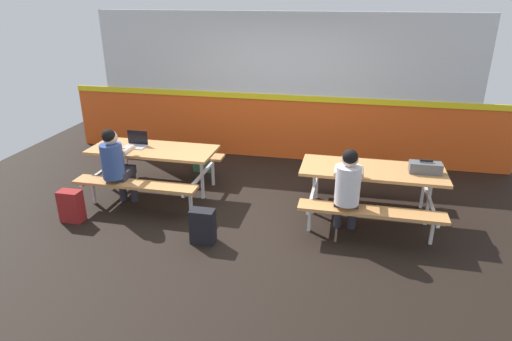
{
  "coord_description": "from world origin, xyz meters",
  "views": [
    {
      "loc": [
        1.21,
        -5.49,
        2.9
      ],
      "look_at": [
        0.0,
        0.18,
        0.55
      ],
      "focal_mm": 31.04,
      "sensor_mm": 36.0,
      "label": 1
    }
  ],
  "objects_px": {
    "student_further": "(348,186)",
    "laptop_silver": "(136,143)",
    "toolbox_grey": "(425,168)",
    "tote_bag_bright": "(203,161)",
    "student_nearer": "(116,162)",
    "satchel_spare": "(203,226)",
    "picnic_table_left": "(154,159)",
    "picnic_table_right": "(371,180)",
    "backpack_dark": "(72,206)"
  },
  "relations": [
    {
      "from": "picnic_table_left",
      "to": "backpack_dark",
      "type": "bearing_deg",
      "value": -126.07
    },
    {
      "from": "laptop_silver",
      "to": "toolbox_grey",
      "type": "height_order",
      "value": "laptop_silver"
    },
    {
      "from": "picnic_table_right",
      "to": "backpack_dark",
      "type": "bearing_deg",
      "value": -167.24
    },
    {
      "from": "picnic_table_right",
      "to": "satchel_spare",
      "type": "xyz_separation_m",
      "value": [
        -2.02,
        -1.05,
        -0.36
      ]
    },
    {
      "from": "picnic_table_right",
      "to": "student_nearer",
      "type": "distance_m",
      "value": 3.5
    },
    {
      "from": "picnic_table_right",
      "to": "toolbox_grey",
      "type": "relative_size",
      "value": 4.68
    },
    {
      "from": "laptop_silver",
      "to": "picnic_table_right",
      "type": "bearing_deg",
      "value": -3.13
    },
    {
      "from": "student_further",
      "to": "laptop_silver",
      "type": "bearing_deg",
      "value": 166.72
    },
    {
      "from": "backpack_dark",
      "to": "tote_bag_bright",
      "type": "distance_m",
      "value": 2.39
    },
    {
      "from": "student_further",
      "to": "backpack_dark",
      "type": "height_order",
      "value": "student_further"
    },
    {
      "from": "picnic_table_left",
      "to": "laptop_silver",
      "type": "xyz_separation_m",
      "value": [
        -0.28,
        0.04,
        0.21
      ]
    },
    {
      "from": "picnic_table_right",
      "to": "backpack_dark",
      "type": "xyz_separation_m",
      "value": [
        -3.93,
        -0.89,
        -0.36
      ]
    },
    {
      "from": "toolbox_grey",
      "to": "picnic_table_left",
      "type": "bearing_deg",
      "value": 177.68
    },
    {
      "from": "student_further",
      "to": "laptop_silver",
      "type": "height_order",
      "value": "student_further"
    },
    {
      "from": "picnic_table_left",
      "to": "tote_bag_bright",
      "type": "relative_size",
      "value": 4.36
    },
    {
      "from": "student_further",
      "to": "backpack_dark",
      "type": "xyz_separation_m",
      "value": [
        -3.62,
        -0.34,
        -0.49
      ]
    },
    {
      "from": "picnic_table_left",
      "to": "satchel_spare",
      "type": "height_order",
      "value": "picnic_table_left"
    },
    {
      "from": "toolbox_grey",
      "to": "satchel_spare",
      "type": "distance_m",
      "value": 2.92
    },
    {
      "from": "picnic_table_right",
      "to": "backpack_dark",
      "type": "distance_m",
      "value": 4.04
    },
    {
      "from": "student_nearer",
      "to": "toolbox_grey",
      "type": "relative_size",
      "value": 3.02
    },
    {
      "from": "toolbox_grey",
      "to": "tote_bag_bright",
      "type": "xyz_separation_m",
      "value": [
        -3.41,
        1.2,
        -0.62
      ]
    },
    {
      "from": "tote_bag_bright",
      "to": "toolbox_grey",
      "type": "bearing_deg",
      "value": -19.37
    },
    {
      "from": "student_further",
      "to": "laptop_silver",
      "type": "relative_size",
      "value": 3.75
    },
    {
      "from": "tote_bag_bright",
      "to": "satchel_spare",
      "type": "height_order",
      "value": "satchel_spare"
    },
    {
      "from": "student_nearer",
      "to": "laptop_silver",
      "type": "height_order",
      "value": "student_nearer"
    },
    {
      "from": "picnic_table_left",
      "to": "picnic_table_right",
      "type": "distance_m",
      "value": 3.17
    },
    {
      "from": "laptop_silver",
      "to": "satchel_spare",
      "type": "height_order",
      "value": "laptop_silver"
    },
    {
      "from": "student_nearer",
      "to": "laptop_silver",
      "type": "bearing_deg",
      "value": 87.81
    },
    {
      "from": "picnic_table_left",
      "to": "picnic_table_right",
      "type": "bearing_deg",
      "value": -2.68
    },
    {
      "from": "picnic_table_right",
      "to": "satchel_spare",
      "type": "distance_m",
      "value": 2.3
    },
    {
      "from": "picnic_table_left",
      "to": "backpack_dark",
      "type": "distance_m",
      "value": 1.33
    },
    {
      "from": "backpack_dark",
      "to": "satchel_spare",
      "type": "xyz_separation_m",
      "value": [
        1.91,
        -0.16,
        0.0
      ]
    },
    {
      "from": "satchel_spare",
      "to": "picnic_table_right",
      "type": "bearing_deg",
      "value": 27.42
    },
    {
      "from": "picnic_table_left",
      "to": "satchel_spare",
      "type": "xyz_separation_m",
      "value": [
        1.15,
        -1.19,
        -0.36
      ]
    },
    {
      "from": "backpack_dark",
      "to": "student_further",
      "type": "bearing_deg",
      "value": 5.29
    },
    {
      "from": "student_nearer",
      "to": "picnic_table_left",
      "type": "bearing_deg",
      "value": 61.07
    },
    {
      "from": "picnic_table_left",
      "to": "picnic_table_right",
      "type": "xyz_separation_m",
      "value": [
        3.17,
        -0.15,
        0.0
      ]
    },
    {
      "from": "student_further",
      "to": "tote_bag_bright",
      "type": "xyz_separation_m",
      "value": [
        -2.45,
        1.74,
        -0.51
      ]
    },
    {
      "from": "picnic_table_right",
      "to": "tote_bag_bright",
      "type": "height_order",
      "value": "picnic_table_right"
    },
    {
      "from": "picnic_table_right",
      "to": "laptop_silver",
      "type": "relative_size",
      "value": 5.82
    },
    {
      "from": "toolbox_grey",
      "to": "backpack_dark",
      "type": "xyz_separation_m",
      "value": [
        -4.58,
        -0.88,
        -0.6
      ]
    },
    {
      "from": "satchel_spare",
      "to": "student_further",
      "type": "bearing_deg",
      "value": 16.08
    },
    {
      "from": "picnic_table_left",
      "to": "toolbox_grey",
      "type": "xyz_separation_m",
      "value": [
        3.82,
        -0.15,
        0.24
      ]
    },
    {
      "from": "student_nearer",
      "to": "student_further",
      "type": "relative_size",
      "value": 1.0
    },
    {
      "from": "backpack_dark",
      "to": "satchel_spare",
      "type": "distance_m",
      "value": 1.92
    },
    {
      "from": "student_nearer",
      "to": "toolbox_grey",
      "type": "distance_m",
      "value": 4.15
    },
    {
      "from": "backpack_dark",
      "to": "toolbox_grey",
      "type": "bearing_deg",
      "value": 10.91
    },
    {
      "from": "satchel_spare",
      "to": "picnic_table_left",
      "type": "bearing_deg",
      "value": 134.04
    },
    {
      "from": "student_further",
      "to": "satchel_spare",
      "type": "distance_m",
      "value": 1.84
    },
    {
      "from": "student_further",
      "to": "toolbox_grey",
      "type": "distance_m",
      "value": 1.11
    }
  ]
}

